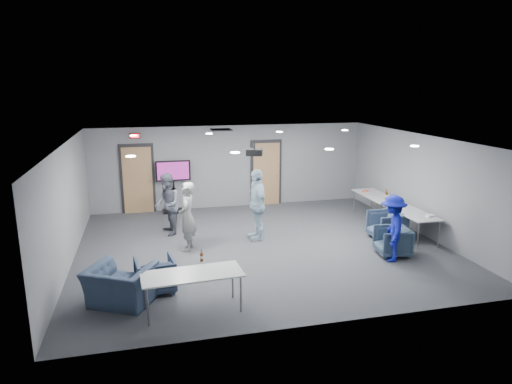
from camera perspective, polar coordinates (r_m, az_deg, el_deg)
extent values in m
plane|color=#37393E|center=(11.66, 0.62, -6.75)|extent=(9.00, 9.00, 0.00)
plane|color=silver|center=(11.03, 0.65, 6.55)|extent=(9.00, 9.00, 0.00)
cube|color=gray|center=(15.09, -3.17, 3.20)|extent=(9.00, 0.02, 2.70)
cube|color=gray|center=(7.63, 8.22, -7.21)|extent=(9.00, 0.02, 2.70)
cube|color=gray|center=(11.07, -22.56, -1.59)|extent=(0.02, 8.00, 2.70)
cube|color=gray|center=(13.11, 20.05, 0.84)|extent=(0.02, 8.00, 2.70)
cube|color=black|center=(14.86, -14.58, 1.57)|extent=(1.06, 0.06, 2.24)
cube|color=#B07E55|center=(14.83, -14.57, 1.43)|extent=(0.90, 0.05, 2.10)
cylinder|color=gray|center=(14.79, -13.21, 1.27)|extent=(0.04, 0.10, 0.04)
cube|color=black|center=(15.37, 1.26, 2.39)|extent=(1.06, 0.06, 2.24)
cube|color=#B07E55|center=(15.34, 1.30, 2.25)|extent=(0.90, 0.05, 2.10)
cylinder|color=gray|center=(15.40, 2.61, 2.09)|extent=(0.04, 0.10, 0.04)
cube|color=black|center=(14.62, -14.89, 6.81)|extent=(0.32, 0.06, 0.16)
cube|color=#FF0C0C|center=(14.58, -14.89, 6.79)|extent=(0.26, 0.02, 0.11)
cube|color=black|center=(13.65, -4.38, 7.77)|extent=(0.60, 0.60, 0.03)
cylinder|color=white|center=(8.90, -15.40, 4.32)|extent=(0.18, 0.18, 0.02)
cylinder|color=white|center=(12.47, -15.07, 6.82)|extent=(0.18, 0.18, 0.02)
cylinder|color=white|center=(9.07, -2.64, 4.95)|extent=(0.18, 0.18, 0.02)
cylinder|color=white|center=(12.59, -5.87, 7.26)|extent=(0.18, 0.18, 0.02)
cylinder|color=white|center=(9.65, 9.14, 5.31)|extent=(0.18, 0.18, 0.02)
cylinder|color=white|center=(13.02, 2.95, 7.52)|extent=(0.18, 0.18, 0.02)
cylinder|color=white|center=(10.59, 19.21, 5.44)|extent=(0.18, 0.18, 0.02)
cylinder|color=white|center=(13.73, 11.04, 7.59)|extent=(0.18, 0.18, 0.02)
imported|color=gray|center=(11.28, -8.60, -3.03)|extent=(0.56, 0.71, 1.71)
imported|color=#555966|center=(12.52, -11.03, -1.53)|extent=(0.74, 0.90, 1.69)
imported|color=#A8C7D9|center=(11.91, 0.12, -1.57)|extent=(0.51, 1.12, 1.88)
imported|color=navy|center=(10.96, 16.71, -4.37)|extent=(0.95, 1.16, 1.56)
imported|color=#384962|center=(12.52, 16.00, -4.04)|extent=(0.83, 0.81, 0.75)
imported|color=#324557|center=(11.43, 16.70, -5.93)|extent=(0.85, 0.84, 0.69)
imported|color=#323F57|center=(9.35, -12.51, -10.06)|extent=(0.83, 0.84, 0.69)
imported|color=#35455D|center=(8.99, -16.58, -11.13)|extent=(1.46, 1.41, 0.73)
cube|color=silver|center=(14.26, 14.79, -0.43)|extent=(0.77, 1.84, 0.03)
cylinder|color=gray|center=(14.93, 12.16, -1.12)|extent=(0.04, 0.04, 0.70)
cylinder|color=gray|center=(13.50, 15.26, -2.84)|extent=(0.04, 0.04, 0.70)
cylinder|color=gray|center=(15.21, 14.22, -0.97)|extent=(0.04, 0.04, 0.70)
cylinder|color=gray|center=(13.80, 17.46, -2.64)|extent=(0.04, 0.04, 0.70)
cube|color=silver|center=(12.69, 18.86, -2.42)|extent=(0.74, 1.76, 0.03)
cylinder|color=gray|center=(13.29, 15.85, -3.13)|extent=(0.04, 0.04, 0.70)
cylinder|color=gray|center=(12.00, 19.61, -5.20)|extent=(0.04, 0.04, 0.70)
cylinder|color=gray|center=(13.58, 17.96, -2.93)|extent=(0.04, 0.04, 0.70)
cylinder|color=gray|center=(12.32, 21.86, -4.92)|extent=(0.04, 0.04, 0.70)
cube|color=silver|center=(8.31, -7.99, -10.13)|extent=(1.83, 0.85, 0.03)
cylinder|color=gray|center=(8.87, -2.94, -11.02)|extent=(0.04, 0.04, 0.70)
cylinder|color=gray|center=(8.66, -13.68, -12.07)|extent=(0.04, 0.04, 0.70)
cylinder|color=gray|center=(8.36, -1.91, -12.61)|extent=(0.04, 0.04, 0.70)
cylinder|color=gray|center=(8.13, -13.38, -13.80)|extent=(0.04, 0.04, 0.70)
cylinder|color=#562A0E|center=(8.78, -6.81, -8.08)|extent=(0.06, 0.06, 0.17)
cylinder|color=#562A0E|center=(8.74, -6.84, -7.34)|extent=(0.02, 0.02, 0.07)
cylinder|color=beige|center=(8.78, -6.81, -8.08)|extent=(0.06, 0.06, 0.06)
cylinder|color=#562A0E|center=(13.80, 15.99, -0.46)|extent=(0.07, 0.07, 0.21)
cylinder|color=#562A0E|center=(13.77, 16.03, 0.14)|extent=(0.03, 0.03, 0.09)
cylinder|color=beige|center=(13.80, 15.99, -0.46)|extent=(0.08, 0.08, 0.07)
cube|color=#D85236|center=(14.59, 13.51, 0.09)|extent=(0.18, 0.13, 0.04)
cube|color=white|center=(12.38, 20.95, -2.78)|extent=(0.23, 0.17, 0.05)
cube|color=black|center=(14.91, -10.12, -2.31)|extent=(0.72, 0.52, 0.06)
cylinder|color=black|center=(14.76, -10.23, 0.08)|extent=(0.06, 0.06, 1.24)
cube|color=black|center=(14.62, -10.33, 2.65)|extent=(1.08, 0.07, 0.64)
cube|color=#7D1B6E|center=(14.57, -10.32, 2.61)|extent=(0.98, 0.01, 0.56)
cylinder|color=black|center=(11.04, -0.21, 5.93)|extent=(0.04, 0.04, 0.22)
cube|color=black|center=(11.07, -0.21, 5.00)|extent=(0.47, 0.44, 0.16)
cylinder|color=black|center=(10.90, 0.02, 4.87)|extent=(0.08, 0.06, 0.08)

